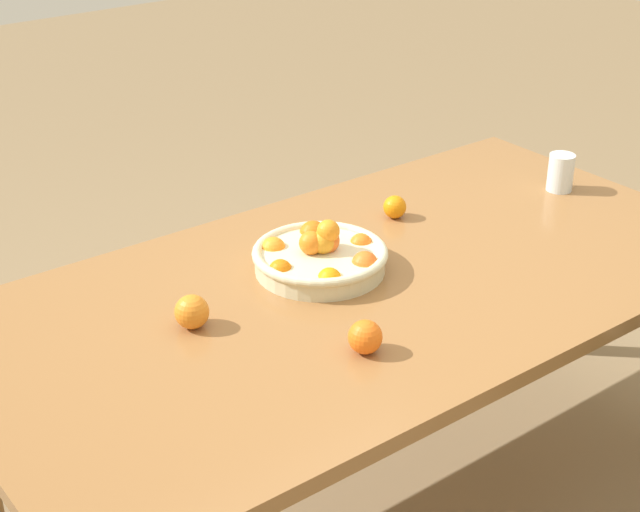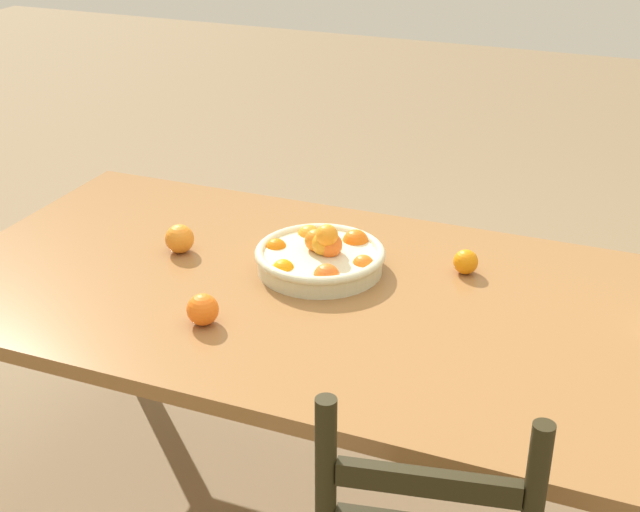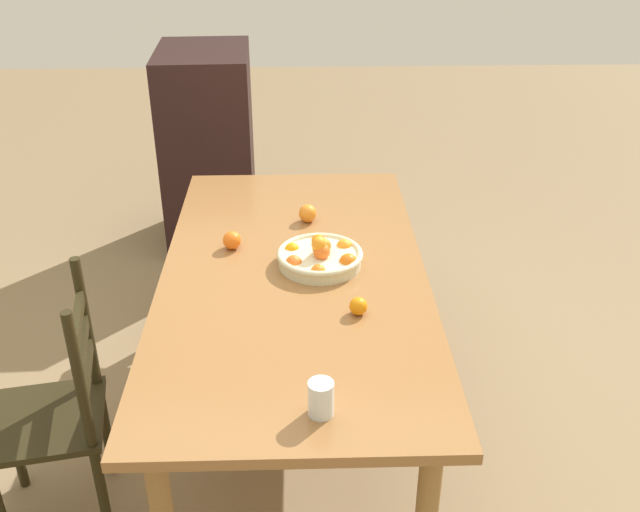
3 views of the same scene
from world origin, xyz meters
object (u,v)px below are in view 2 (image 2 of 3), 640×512
at_px(orange_loose_0, 180,239).
at_px(orange_loose_2, 203,310).
at_px(orange_loose_1, 466,262).
at_px(dining_table, 326,317).
at_px(fruit_bowl, 321,256).

height_order(orange_loose_0, orange_loose_2, orange_loose_0).
bearing_deg(orange_loose_2, orange_loose_1, -136.39).
xyz_separation_m(dining_table, orange_loose_2, (0.21, 0.25, 0.11)).
relative_size(fruit_bowl, orange_loose_1, 5.26).
bearing_deg(dining_table, orange_loose_0, -7.70).
xyz_separation_m(fruit_bowl, orange_loose_0, (0.39, 0.04, 0.00)).
relative_size(dining_table, orange_loose_2, 26.41).
relative_size(dining_table, fruit_bowl, 5.86).
bearing_deg(orange_loose_2, fruit_bowl, -112.86).
bearing_deg(orange_loose_1, dining_table, 37.52).
bearing_deg(fruit_bowl, orange_loose_0, 6.33).
height_order(orange_loose_0, orange_loose_1, orange_loose_0).
bearing_deg(orange_loose_0, dining_table, 172.30).
height_order(dining_table, orange_loose_0, orange_loose_0).
distance_m(orange_loose_1, orange_loose_2, 0.69).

